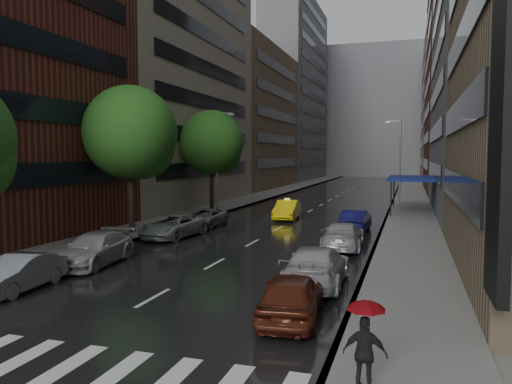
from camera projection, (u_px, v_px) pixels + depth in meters
ground at (85, 336)px, 14.45m from camera, size 220.00×220.00×0.00m
road at (335, 197)px, 62.08m from camera, size 14.00×140.00×0.01m
sidewalk_left at (266, 195)px, 64.73m from camera, size 4.00×140.00×0.15m
sidewalk_right at (411, 198)px, 59.41m from camera, size 4.00×140.00×0.15m
crosswalk at (42, 364)px, 12.49m from camera, size 13.15×2.80×0.01m
buildings_left at (243, 82)px, 73.70m from camera, size 8.00×108.00×38.00m
buildings_right at (463, 77)px, 62.92m from camera, size 8.05×109.10×36.00m
building_far at (375, 112)px, 125.67m from camera, size 40.00×14.00×32.00m
tree_mid at (130, 133)px, 32.47m from camera, size 6.13×6.13×9.76m
tree_far at (211, 142)px, 45.70m from camera, size 5.88×5.88×9.37m
taxi at (287, 210)px, 40.57m from camera, size 1.98×4.86×1.57m
parked_cars_left at (149, 234)px, 28.65m from camera, size 2.87×22.69×1.52m
parked_cars_right at (332, 248)px, 23.83m from camera, size 2.39×23.83×1.60m
ped_red_umbrella at (365, 337)px, 10.69m from camera, size 0.98×0.82×2.01m
street_lamp_left at (218, 159)px, 44.95m from camera, size 1.74×0.22×9.00m
street_lamp_right at (399, 158)px, 54.67m from camera, size 1.74×0.22×9.00m
awning at (411, 178)px, 44.90m from camera, size 4.00×8.00×3.12m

